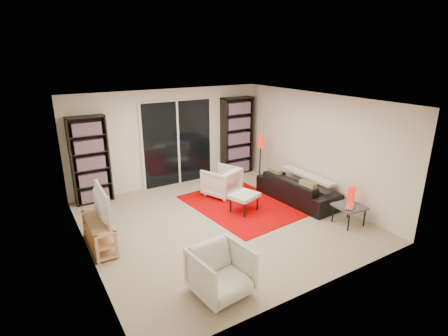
# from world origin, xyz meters

# --- Properties ---
(floor) EXTENTS (5.00, 5.00, 0.00)m
(floor) POSITION_xyz_m (0.00, 0.00, 0.00)
(floor) COLOR tan
(floor) RESTS_ON ground
(wall_back) EXTENTS (5.00, 0.02, 2.40)m
(wall_back) POSITION_xyz_m (0.00, 2.50, 1.20)
(wall_back) COLOR silver
(wall_back) RESTS_ON ground
(wall_front) EXTENTS (5.00, 0.02, 2.40)m
(wall_front) POSITION_xyz_m (0.00, -2.50, 1.20)
(wall_front) COLOR silver
(wall_front) RESTS_ON ground
(wall_left) EXTENTS (0.02, 5.00, 2.40)m
(wall_left) POSITION_xyz_m (-2.50, 0.00, 1.20)
(wall_left) COLOR silver
(wall_left) RESTS_ON ground
(wall_right) EXTENTS (0.02, 5.00, 2.40)m
(wall_right) POSITION_xyz_m (2.50, 0.00, 1.20)
(wall_right) COLOR silver
(wall_right) RESTS_ON ground
(ceiling) EXTENTS (5.00, 5.00, 0.02)m
(ceiling) POSITION_xyz_m (0.00, 0.00, 2.40)
(ceiling) COLOR white
(ceiling) RESTS_ON wall_back
(sliding_door) EXTENTS (1.92, 0.08, 2.16)m
(sliding_door) POSITION_xyz_m (0.20, 2.46, 1.05)
(sliding_door) COLOR white
(sliding_door) RESTS_ON ground
(bookshelf_left) EXTENTS (0.80, 0.30, 1.95)m
(bookshelf_left) POSITION_xyz_m (-1.95, 2.33, 0.98)
(bookshelf_left) COLOR black
(bookshelf_left) RESTS_ON ground
(bookshelf_right) EXTENTS (0.90, 0.30, 2.10)m
(bookshelf_right) POSITION_xyz_m (1.90, 2.33, 1.05)
(bookshelf_right) COLOR black
(bookshelf_right) RESTS_ON ground
(tv_stand) EXTENTS (0.36, 1.13, 0.50)m
(tv_stand) POSITION_xyz_m (-2.29, 0.27, 0.26)
(tv_stand) COLOR #DFA675
(tv_stand) RESTS_ON floor
(tv) EXTENTS (0.16, 1.00, 0.57)m
(tv) POSITION_xyz_m (-2.27, 0.27, 0.79)
(tv) COLOR black
(tv) RESTS_ON tv_stand
(rug) EXTENTS (2.11, 2.70, 0.01)m
(rug) POSITION_xyz_m (0.78, 0.44, 0.01)
(rug) COLOR #CA0001
(rug) RESTS_ON floor
(sofa) EXTENTS (0.89, 2.01, 0.57)m
(sofa) POSITION_xyz_m (2.01, -0.00, 0.29)
(sofa) COLOR black
(sofa) RESTS_ON floor
(armchair_back) EXTENTS (0.96, 0.97, 0.68)m
(armchair_back) POSITION_xyz_m (0.70, 1.16, 0.34)
(armchair_back) COLOR silver
(armchair_back) RESTS_ON floor
(armchair_front) EXTENTS (0.82, 0.84, 0.70)m
(armchair_front) POSITION_xyz_m (-1.12, -1.88, 0.35)
(armchair_front) COLOR silver
(armchair_front) RESTS_ON floor
(ottoman) EXTENTS (0.69, 0.62, 0.40)m
(ottoman) POSITION_xyz_m (0.65, 0.14, 0.35)
(ottoman) COLOR silver
(ottoman) RESTS_ON floor
(side_table) EXTENTS (0.56, 0.56, 0.40)m
(side_table) POSITION_xyz_m (2.08, -1.40, 0.36)
(side_table) COLOR #48494D
(side_table) RESTS_ON floor
(laptop) EXTENTS (0.42, 0.38, 0.03)m
(laptop) POSITION_xyz_m (2.04, -1.49, 0.41)
(laptop) COLOR silver
(laptop) RESTS_ON side_table
(table_lamp) EXTENTS (0.14, 0.14, 0.33)m
(table_lamp) POSITION_xyz_m (2.21, -1.30, 0.56)
(table_lamp) COLOR red
(table_lamp) RESTS_ON side_table
(floor_lamp) EXTENTS (0.18, 0.18, 1.20)m
(floor_lamp) POSITION_xyz_m (2.11, 1.55, 0.90)
(floor_lamp) COLOR black
(floor_lamp) RESTS_ON floor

